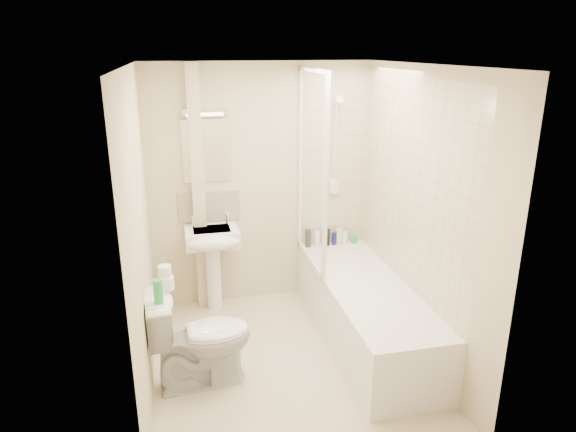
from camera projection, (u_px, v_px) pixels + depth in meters
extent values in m
plane|color=beige|center=(288.00, 361.00, 4.32)|extent=(2.50, 2.50, 0.00)
cube|color=beige|center=(261.00, 186.00, 5.10)|extent=(2.20, 0.02, 2.40)
cube|color=beige|center=(140.00, 238.00, 3.72)|extent=(0.02, 2.50, 2.40)
cube|color=beige|center=(420.00, 217.00, 4.17)|extent=(0.02, 2.50, 2.40)
cube|color=white|center=(288.00, 65.00, 3.57)|extent=(2.20, 2.50, 0.02)
cube|color=beige|center=(334.00, 161.00, 5.18)|extent=(0.70, 0.01, 1.75)
cube|color=beige|center=(410.00, 185.00, 4.29)|extent=(0.01, 2.10, 1.75)
cube|color=beige|center=(198.00, 192.00, 4.92)|extent=(0.12, 0.12, 2.40)
cube|color=beige|center=(209.00, 206.00, 5.04)|extent=(0.60, 0.02, 0.30)
cube|color=white|center=(206.00, 151.00, 4.87)|extent=(0.46, 0.01, 0.60)
cube|color=silver|center=(205.00, 112.00, 4.73)|extent=(0.42, 0.07, 0.07)
cube|color=white|center=(365.00, 311.00, 4.58)|extent=(0.70, 2.10, 0.55)
cube|color=white|center=(366.00, 289.00, 4.51)|extent=(0.56, 1.96, 0.05)
cube|color=white|center=(312.00, 170.00, 4.69)|extent=(0.01, 0.90, 1.80)
cube|color=white|center=(301.00, 160.00, 5.09)|extent=(0.04, 0.04, 1.80)
cube|color=white|center=(326.00, 182.00, 4.27)|extent=(0.04, 0.04, 1.80)
cube|color=white|center=(313.00, 70.00, 4.42)|extent=(0.04, 0.90, 0.04)
cube|color=white|center=(310.00, 259.00, 4.97)|extent=(0.04, 0.90, 0.03)
cylinder|color=white|center=(335.00, 149.00, 5.12)|extent=(0.02, 0.02, 0.90)
cylinder|color=white|center=(334.00, 192.00, 5.26)|extent=(0.05, 0.05, 0.02)
cylinder|color=white|center=(336.00, 103.00, 4.98)|extent=(0.05, 0.05, 0.02)
cylinder|color=white|center=(338.00, 101.00, 4.91)|extent=(0.08, 0.11, 0.11)
cube|color=white|center=(334.00, 186.00, 5.23)|extent=(0.10, 0.05, 0.14)
cylinder|color=white|center=(334.00, 145.00, 5.07)|extent=(0.01, 0.13, 0.84)
cylinder|color=white|center=(214.00, 277.00, 5.11)|extent=(0.15, 0.15, 0.68)
cube|color=white|center=(212.00, 237.00, 4.94)|extent=(0.51, 0.39, 0.16)
ellipsoid|color=white|center=(213.00, 243.00, 4.79)|extent=(0.51, 0.21, 0.16)
cube|color=silver|center=(212.00, 231.00, 4.92)|extent=(0.35, 0.25, 0.04)
cylinder|color=white|center=(193.00, 222.00, 4.97)|extent=(0.03, 0.03, 0.10)
cylinder|color=white|center=(227.00, 219.00, 5.04)|extent=(0.03, 0.03, 0.10)
sphere|color=white|center=(193.00, 216.00, 4.95)|extent=(0.04, 0.04, 0.04)
sphere|color=white|center=(227.00, 214.00, 5.02)|extent=(0.04, 0.04, 0.04)
cylinder|color=black|center=(308.00, 238.00, 5.29)|extent=(0.06, 0.06, 0.18)
cylinder|color=white|center=(317.00, 239.00, 5.32)|extent=(0.06, 0.06, 0.15)
cylinder|color=black|center=(327.00, 237.00, 5.34)|extent=(0.07, 0.07, 0.17)
cylinder|color=navy|center=(334.00, 239.00, 5.36)|extent=(0.05, 0.05, 0.13)
cylinder|color=beige|center=(339.00, 237.00, 5.37)|extent=(0.07, 0.07, 0.17)
cylinder|color=white|center=(345.00, 238.00, 5.38)|extent=(0.06, 0.06, 0.13)
cylinder|color=green|center=(354.00, 239.00, 5.41)|extent=(0.07, 0.07, 0.08)
imported|color=white|center=(200.00, 337.00, 3.94)|extent=(0.57, 0.85, 0.79)
cylinder|color=white|center=(166.00, 283.00, 3.83)|extent=(0.11, 0.11, 0.10)
cylinder|color=white|center=(165.00, 271.00, 3.81)|extent=(0.10, 0.10, 0.09)
cylinder|color=green|center=(158.00, 291.00, 3.61)|extent=(0.07, 0.07, 0.18)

